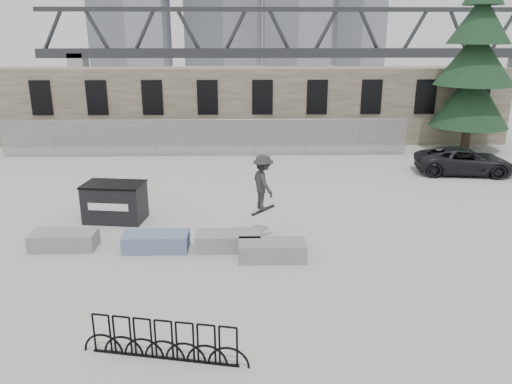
% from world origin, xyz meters
% --- Properties ---
extents(ground, '(120.00, 120.00, 0.00)m').
position_xyz_m(ground, '(0.00, 0.00, 0.00)').
color(ground, '#A3A39E').
rests_on(ground, ground).
extents(stone_wall, '(36.00, 2.58, 4.50)m').
position_xyz_m(stone_wall, '(0.00, 16.24, 2.26)').
color(stone_wall, '#635B49').
rests_on(stone_wall, ground).
extents(chainlink_fence, '(22.06, 0.06, 2.02)m').
position_xyz_m(chainlink_fence, '(-0.00, 12.50, 1.04)').
color(chainlink_fence, gray).
rests_on(chainlink_fence, ground).
extents(planter_far_left, '(2.00, 0.90, 0.54)m').
position_xyz_m(planter_far_left, '(-3.56, 0.14, 0.29)').
color(planter_far_left, gray).
rests_on(planter_far_left, ground).
extents(planter_center_left, '(2.00, 0.90, 0.54)m').
position_xyz_m(planter_center_left, '(-0.65, -0.05, 0.29)').
color(planter_center_left, '#2C4785').
rests_on(planter_center_left, ground).
extents(planter_center_right, '(2.00, 0.90, 0.54)m').
position_xyz_m(planter_center_right, '(1.59, -0.04, 0.29)').
color(planter_center_right, gray).
rests_on(planter_center_right, ground).
extents(planter_offset, '(2.00, 0.90, 0.54)m').
position_xyz_m(planter_offset, '(2.91, -0.78, 0.29)').
color(planter_offset, gray).
rests_on(planter_offset, ground).
extents(dumpster, '(2.25, 1.54, 1.38)m').
position_xyz_m(dumpster, '(-2.54, 2.59, 0.70)').
color(dumpster, black).
rests_on(dumpster, ground).
extents(bike_rack, '(3.53, 0.74, 0.90)m').
position_xyz_m(bike_rack, '(0.42, -5.56, 0.44)').
color(bike_rack, black).
rests_on(bike_rack, ground).
extents(spruce_tree, '(4.30, 4.30, 11.50)m').
position_xyz_m(spruce_tree, '(14.89, 13.60, 5.06)').
color(spruce_tree, '#38281E').
rests_on(spruce_tree, ground).
extents(truss_bridge, '(70.00, 3.00, 9.80)m').
position_xyz_m(truss_bridge, '(10.00, 55.00, 4.13)').
color(truss_bridge, '#2D3033').
rests_on(truss_bridge, ground).
extents(suv, '(4.77, 2.66, 1.26)m').
position_xyz_m(suv, '(12.63, 8.52, 0.63)').
color(suv, black).
rests_on(suv, ground).
extents(skateboarder, '(1.04, 1.33, 2.00)m').
position_xyz_m(skateboarder, '(2.69, 0.73, 1.93)').
color(skateboarder, '#2A2A2D').
rests_on(skateboarder, ground).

